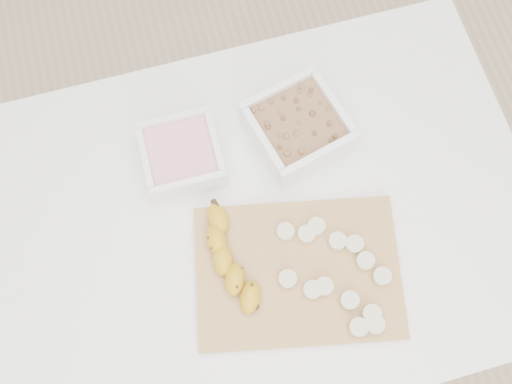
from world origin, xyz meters
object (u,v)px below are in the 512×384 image
object	(u,v)px
table	(260,231)
bowl_granola	(298,127)
bowl_yogurt	(182,155)
banana	(231,261)
cutting_board	(298,272)

from	to	relation	value
table	bowl_granola	size ratio (longest dim) A/B	5.22
bowl_yogurt	banana	size ratio (longest dim) A/B	0.72
banana	cutting_board	bearing A→B (deg)	-18.63
table	cutting_board	xyz separation A→B (m)	(0.04, -0.11, 0.10)
bowl_yogurt	cutting_board	xyz separation A→B (m)	(0.14, -0.25, -0.03)
bowl_yogurt	bowl_granola	xyz separation A→B (m)	(0.21, -0.01, 0.01)
table	bowl_yogurt	distance (m)	0.22
table	cutting_board	bearing A→B (deg)	-72.56
bowl_yogurt	cutting_board	size ratio (longest dim) A/B	0.39
bowl_granola	banana	bearing A→B (deg)	-131.24
bowl_yogurt	banana	xyz separation A→B (m)	(0.04, -0.21, -0.00)
bowl_granola	cutting_board	xyz separation A→B (m)	(-0.07, -0.25, -0.03)
bowl_granola	banana	distance (m)	0.27
table	banana	size ratio (longest dim) A/B	5.18
bowl_yogurt	cutting_board	bearing A→B (deg)	-60.66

